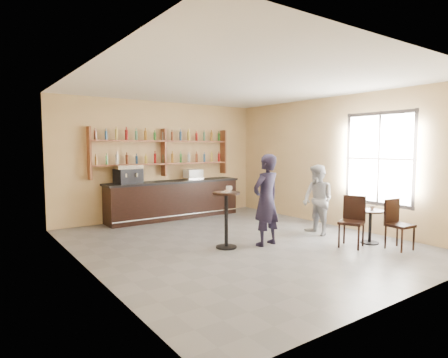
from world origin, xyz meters
TOP-DOWN VIEW (x-y plane):
  - floor at (0.00, 0.00)m, footprint 7.00×7.00m
  - ceiling at (0.00, 0.00)m, footprint 7.00×7.00m
  - wall_back at (0.00, 3.50)m, footprint 7.00×0.00m
  - wall_front at (0.00, -3.50)m, footprint 7.00×0.00m
  - wall_left at (-3.00, 0.00)m, footprint 0.00×7.00m
  - wall_right at (3.00, 0.00)m, footprint 0.00×7.00m
  - window_pane at (2.99, -1.20)m, footprint 0.00×2.00m
  - window_frame at (2.99, -1.20)m, footprint 0.04×1.70m
  - shelf_unit at (0.00, 3.37)m, footprint 4.00×0.26m
  - liquor_bottles at (0.00, 3.37)m, footprint 3.68×0.10m
  - bar_counter at (0.19, 3.15)m, footprint 3.84×0.75m
  - espresso_machine at (-1.11, 3.15)m, footprint 0.70×0.51m
  - pastry_case at (0.80, 3.15)m, footprint 0.52×0.43m
  - pedestal_table at (-0.42, -0.15)m, footprint 0.54×0.54m
  - napkin at (-0.42, -0.15)m, footprint 0.22×0.22m
  - donut at (-0.41, -0.16)m, footprint 0.14×0.14m
  - cup_pedestal at (-0.28, -0.05)m, footprint 0.17×0.17m
  - man_main at (0.34, -0.45)m, footprint 0.72×0.52m
  - cafe_table at (2.16, -1.58)m, footprint 0.59×0.59m
  - cup_cafe at (2.21, -1.58)m, footprint 0.10×0.10m
  - chair_west at (1.61, -1.53)m, footprint 0.56×0.56m
  - chair_south at (2.21, -2.18)m, footprint 0.46×0.46m
  - patron_second at (1.87, -0.45)m, footprint 0.72×0.86m

SIDE VIEW (x-z plane):
  - floor at x=0.00m, z-range 0.00..0.00m
  - cafe_table at x=2.16m, z-range 0.00..0.69m
  - chair_south at x=2.21m, z-range 0.00..0.96m
  - chair_west at x=1.61m, z-range 0.00..1.00m
  - bar_counter at x=0.19m, z-range 0.00..1.04m
  - pedestal_table at x=-0.42m, z-range 0.00..1.10m
  - cup_cafe at x=2.21m, z-range 0.69..0.77m
  - patron_second at x=1.87m, z-range 0.00..1.57m
  - man_main at x=0.34m, z-range 0.00..1.82m
  - napkin at x=-0.42m, z-range 1.10..1.10m
  - donut at x=-0.41m, z-range 1.10..1.14m
  - cup_pedestal at x=-0.28m, z-range 1.10..1.20m
  - pastry_case at x=0.80m, z-range 1.04..1.33m
  - espresso_machine at x=-1.11m, z-range 1.04..1.50m
  - wall_back at x=0.00m, z-range -1.90..5.10m
  - wall_front at x=0.00m, z-range -1.90..5.10m
  - wall_left at x=-3.00m, z-range -1.90..5.10m
  - wall_right at x=3.00m, z-range -1.90..5.10m
  - window_frame at x=2.99m, z-range 0.65..2.75m
  - window_pane at x=2.99m, z-range 0.70..2.70m
  - shelf_unit at x=0.00m, z-range 1.11..2.51m
  - liquor_bottles at x=0.00m, z-range 1.48..2.48m
  - ceiling at x=0.00m, z-range 3.20..3.20m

